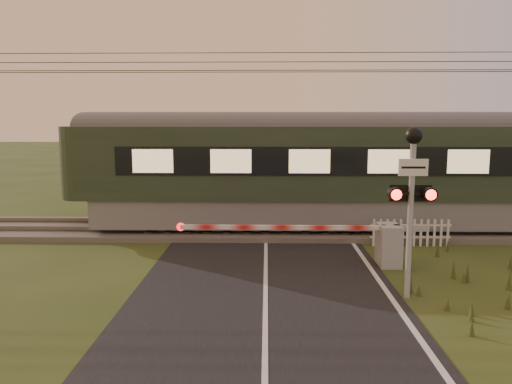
{
  "coord_description": "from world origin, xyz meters",
  "views": [
    {
      "loc": [
        0.02,
        -10.57,
        3.87
      ],
      "look_at": [
        -0.28,
        3.2,
        1.89
      ],
      "focal_mm": 35.0,
      "sensor_mm": 36.0,
      "label": 1
    }
  ],
  "objects": [
    {
      "name": "boom_gate",
      "position": [
        3.0,
        2.53,
        0.62
      ],
      "size": [
        6.72,
        0.86,
        1.14
      ],
      "color": "gray",
      "rests_on": "ground"
    },
    {
      "name": "ground",
      "position": [
        0.0,
        0.0,
        0.0
      ],
      "size": [
        160.0,
        160.0,
        0.0
      ],
      "primitive_type": "plane",
      "color": "#2C3B17",
      "rests_on": "ground"
    },
    {
      "name": "road",
      "position": [
        0.02,
        -0.23,
        0.01
      ],
      "size": [
        6.0,
        140.0,
        0.03
      ],
      "color": "black",
      "rests_on": "ground"
    },
    {
      "name": "crossing_signal",
      "position": [
        3.12,
        0.04,
        2.57
      ],
      "size": [
        0.95,
        0.37,
        3.73
      ],
      "color": "gray",
      "rests_on": "ground"
    },
    {
      "name": "track_bed",
      "position": [
        0.0,
        6.5,
        0.07
      ],
      "size": [
        140.0,
        3.4,
        0.39
      ],
      "color": "#47423D",
      "rests_on": "ground"
    },
    {
      "name": "picket_fence",
      "position": [
        4.48,
        4.6,
        0.43
      ],
      "size": [
        2.49,
        0.07,
        0.85
      ],
      "color": "silver",
      "rests_on": "ground"
    },
    {
      "name": "overhead_wires",
      "position": [
        0.0,
        6.5,
        5.72
      ],
      "size": [
        120.0,
        0.62,
        0.62
      ],
      "color": "black",
      "rests_on": "ground"
    }
  ]
}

